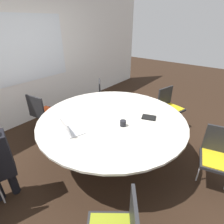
{
  "coord_description": "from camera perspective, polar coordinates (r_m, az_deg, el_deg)",
  "views": [
    {
      "loc": [
        -1.84,
        -1.45,
        2.08
      ],
      "look_at": [
        0.0,
        0.0,
        0.84
      ],
      "focal_mm": 28.0,
      "sensor_mm": 36.0,
      "label": 1
    }
  ],
  "objects": [
    {
      "name": "conference_table",
      "position": [
        2.74,
        -0.0,
        -3.36
      ],
      "size": [
        2.24,
        2.24,
        0.74
      ],
      "color": "#333333",
      "rests_on": "ground_plane"
    },
    {
      "name": "coffee_cup",
      "position": [
        2.48,
        3.61,
        -3.67
      ],
      "size": [
        0.09,
        0.09,
        0.08
      ],
      "color": "black",
      "rests_on": "conference_table"
    },
    {
      "name": "chair_3",
      "position": [
        3.84,
        18.1,
        2.24
      ],
      "size": [
        0.54,
        0.52,
        0.85
      ],
      "rotation": [
        0.0,
        0.0,
        9.15
      ],
      "color": "#262628",
      "rests_on": "ground_plane"
    },
    {
      "name": "chair_4",
      "position": [
        4.17,
        -2.19,
        5.7
      ],
      "size": [
        0.61,
        0.61,
        0.85
      ],
      "rotation": [
        0.0,
        0.0,
        10.15
      ],
      "color": "#262628",
      "rests_on": "ground_plane"
    },
    {
      "name": "ground_plane",
      "position": [
        3.13,
        -0.0,
        -13.73
      ],
      "size": [
        16.0,
        16.0,
        0.0
      ],
      "primitive_type": "plane",
      "color": "black"
    },
    {
      "name": "laptop",
      "position": [
        2.42,
        -13.67,
        -5.12
      ],
      "size": [
        0.33,
        0.39,
        0.21
      ],
      "rotation": [
        0.0,
        0.0,
        1.25
      ],
      "color": "silver",
      "rests_on": "conference_table"
    },
    {
      "name": "wall_back",
      "position": [
        4.2,
        -25.88,
        15.26
      ],
      "size": [
        8.0,
        0.07,
        2.7
      ],
      "color": "silver",
      "rests_on": "ground_plane"
    },
    {
      "name": "chair_2",
      "position": [
        2.77,
        31.61,
        -11.68
      ],
      "size": [
        0.51,
        0.53,
        0.85
      ],
      "rotation": [
        0.0,
        0.0,
        8.1
      ],
      "color": "#262628",
      "rests_on": "ground_plane"
    },
    {
      "name": "chair_5",
      "position": [
        3.68,
        -21.78,
        0.4
      ],
      "size": [
        0.48,
        0.5,
        0.85
      ],
      "rotation": [
        0.0,
        0.0,
        11.15
      ],
      "color": "#262628",
      "rests_on": "ground_plane"
    },
    {
      "name": "spiral_notebook",
      "position": [
        2.75,
        11.94,
        -1.74
      ],
      "size": [
        0.21,
        0.25,
        0.02
      ],
      "color": "black",
      "rests_on": "conference_table"
    },
    {
      "name": "handbag",
      "position": [
        3.41,
        29.03,
        -10.93
      ],
      "size": [
        0.36,
        0.16,
        0.28
      ],
      "color": "#513319",
      "rests_on": "ground_plane"
    }
  ]
}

